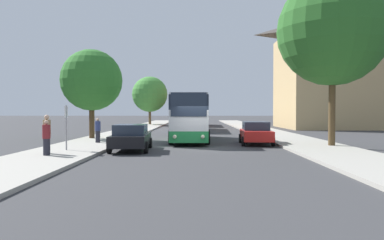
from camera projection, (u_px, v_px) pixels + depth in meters
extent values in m
plane|color=#38383A|center=(198.00, 148.00, 22.34)|extent=(300.00, 300.00, 0.00)
cube|color=#A39E93|center=(81.00, 147.00, 22.40)|extent=(4.00, 120.00, 0.15)
cube|color=#A39E93|center=(315.00, 147.00, 22.26)|extent=(4.00, 120.00, 0.15)
cube|color=tan|center=(356.00, 82.00, 48.13)|extent=(18.78, 12.46, 11.98)
pyramid|color=#423D38|center=(357.00, 20.00, 47.94)|extent=(18.78, 12.46, 3.74)
cube|color=#238942|center=(190.00, 132.00, 27.62)|extent=(2.43, 10.16, 0.70)
cube|color=silver|center=(190.00, 119.00, 27.60)|extent=(2.43, 10.16, 1.30)
cube|color=#232D3D|center=(190.00, 104.00, 27.57)|extent=(2.45, 9.96, 0.95)
cube|color=silver|center=(190.00, 96.00, 27.56)|extent=(2.38, 9.96, 0.12)
cube|color=#232D3D|center=(189.00, 104.00, 22.47)|extent=(2.17, 0.06, 1.45)
sphere|color=#F4EAC1|center=(175.00, 137.00, 22.50)|extent=(0.24, 0.24, 0.24)
sphere|color=#F4EAC1|center=(203.00, 137.00, 22.49)|extent=(0.24, 0.24, 0.24)
cylinder|color=black|center=(171.00, 137.00, 24.59)|extent=(0.30, 1.00, 1.00)
cylinder|color=black|center=(208.00, 137.00, 24.57)|extent=(0.30, 1.00, 1.00)
cylinder|color=black|center=(176.00, 132.00, 30.68)|extent=(0.30, 1.00, 1.00)
cylinder|color=black|center=(205.00, 132.00, 30.66)|extent=(0.30, 1.00, 1.00)
cube|color=#2D519E|center=(189.00, 125.00, 42.35)|extent=(2.99, 10.82, 0.70)
cube|color=silver|center=(189.00, 116.00, 42.32)|extent=(2.99, 10.82, 1.30)
cube|color=#232D3D|center=(189.00, 106.00, 42.30)|extent=(3.00, 10.60, 0.95)
cube|color=silver|center=(189.00, 101.00, 42.28)|extent=(2.93, 10.60, 0.12)
cube|color=#232D3D|center=(186.00, 107.00, 36.92)|extent=(2.31, 0.15, 1.45)
sphere|color=#F4EAC1|center=(177.00, 127.00, 36.99)|extent=(0.24, 0.24, 0.24)
sphere|color=#F4EAC1|center=(195.00, 127.00, 36.90)|extent=(0.24, 0.24, 0.24)
cylinder|color=black|center=(175.00, 127.00, 39.20)|extent=(0.34, 1.01, 1.00)
cylinder|color=black|center=(199.00, 127.00, 39.08)|extent=(0.34, 1.01, 1.00)
cylinder|color=black|center=(180.00, 125.00, 45.63)|extent=(0.34, 1.01, 1.00)
cylinder|color=black|center=(201.00, 125.00, 45.50)|extent=(0.34, 1.01, 1.00)
cube|color=gray|center=(192.00, 122.00, 55.95)|extent=(2.82, 11.19, 0.70)
cube|color=red|center=(192.00, 114.00, 55.93)|extent=(2.82, 11.19, 1.43)
cube|color=#232D3D|center=(192.00, 106.00, 55.90)|extent=(2.84, 10.97, 0.95)
cube|color=red|center=(192.00, 103.00, 55.88)|extent=(2.76, 10.97, 0.12)
cube|color=#232D3D|center=(190.00, 107.00, 50.31)|extent=(2.27, 0.12, 1.45)
sphere|color=#F4EAC1|center=(184.00, 122.00, 50.38)|extent=(0.24, 0.24, 0.24)
sphere|color=#F4EAC1|center=(197.00, 122.00, 50.31)|extent=(0.24, 0.24, 0.24)
cylinder|color=black|center=(182.00, 123.00, 52.67)|extent=(0.33, 1.01, 1.00)
cylinder|color=black|center=(200.00, 123.00, 52.57)|extent=(0.33, 1.01, 1.00)
cylinder|color=black|center=(185.00, 122.00, 59.34)|extent=(0.33, 1.01, 1.00)
cylinder|color=black|center=(201.00, 122.00, 59.24)|extent=(0.33, 1.01, 1.00)
cube|color=black|center=(131.00, 140.00, 20.79)|extent=(2.09, 4.59, 0.60)
cube|color=#232D3D|center=(131.00, 129.00, 20.60)|extent=(1.77, 2.41, 0.56)
cylinder|color=black|center=(118.00, 143.00, 22.16)|extent=(0.23, 0.63, 0.62)
cylinder|color=black|center=(150.00, 143.00, 22.23)|extent=(0.23, 0.63, 0.62)
cylinder|color=black|center=(109.00, 148.00, 19.37)|extent=(0.23, 0.63, 0.62)
cylinder|color=black|center=(146.00, 147.00, 19.44)|extent=(0.23, 0.63, 0.62)
cube|color=red|center=(256.00, 135.00, 24.55)|extent=(2.03, 4.11, 0.64)
cube|color=#232D3D|center=(256.00, 126.00, 24.69)|extent=(1.72, 2.17, 0.55)
cylinder|color=black|center=(273.00, 141.00, 23.26)|extent=(0.23, 0.63, 0.62)
cylinder|color=black|center=(243.00, 141.00, 23.36)|extent=(0.23, 0.63, 0.62)
cylinder|color=black|center=(267.00, 139.00, 25.75)|extent=(0.23, 0.63, 0.62)
cylinder|color=black|center=(240.00, 138.00, 25.86)|extent=(0.23, 0.63, 0.62)
cylinder|color=gray|center=(66.00, 128.00, 19.77)|extent=(0.08, 0.08, 2.37)
cube|color=silver|center=(66.00, 112.00, 19.75)|extent=(0.03, 0.45, 0.60)
cylinder|color=#23232D|center=(47.00, 147.00, 17.35)|extent=(0.30, 0.30, 0.78)
cylinder|color=maroon|center=(46.00, 132.00, 17.33)|extent=(0.36, 0.36, 0.65)
sphere|color=tan|center=(46.00, 122.00, 17.32)|extent=(0.21, 0.21, 0.21)
cylinder|color=#23232D|center=(47.00, 144.00, 18.08)|extent=(0.30, 0.30, 0.89)
cylinder|color=olive|center=(47.00, 127.00, 18.06)|extent=(0.36, 0.36, 0.74)
sphere|color=tan|center=(47.00, 117.00, 18.05)|extent=(0.24, 0.24, 0.24)
cylinder|color=#23232D|center=(98.00, 137.00, 24.37)|extent=(0.30, 0.30, 0.76)
cylinder|color=navy|center=(98.00, 126.00, 24.36)|extent=(0.36, 0.36, 0.63)
sphere|color=tan|center=(98.00, 120.00, 24.35)|extent=(0.21, 0.21, 0.21)
cylinder|color=brown|center=(150.00, 116.00, 57.93)|extent=(0.40, 0.40, 2.59)
sphere|color=#428938|center=(150.00, 94.00, 57.85)|extent=(5.48, 5.48, 5.48)
cylinder|color=#47331E|center=(92.00, 121.00, 28.39)|extent=(0.40, 0.40, 2.66)
sphere|color=#2D7028|center=(92.00, 80.00, 28.32)|extent=(4.63, 4.63, 4.63)
cylinder|color=#513D23|center=(332.00, 109.00, 22.34)|extent=(0.40, 0.40, 4.39)
sphere|color=#286023|center=(333.00, 31.00, 22.23)|extent=(6.55, 6.55, 6.55)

